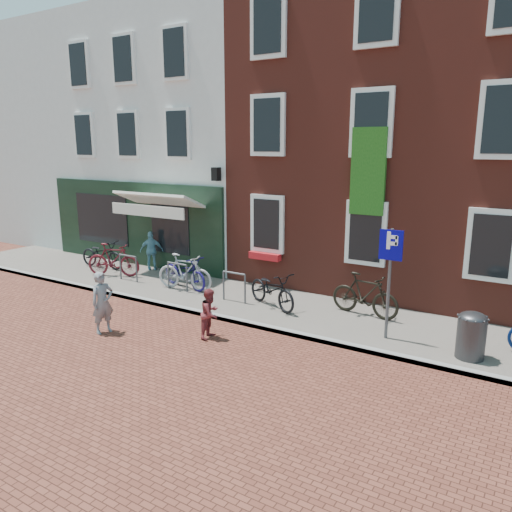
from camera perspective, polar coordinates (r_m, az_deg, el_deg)
The scene contains 16 objects.
ground at distance 12.84m, azimuth -7.42°, elevation -6.73°, with size 80.00×80.00×0.00m, color brown.
sidewalk at distance 13.42m, azimuth -0.03°, elevation -5.51°, with size 24.00×3.00×0.10m, color slate.
building_stucco at distance 20.69m, azimuth -6.34°, elevation 13.40°, with size 8.00×8.00×9.00m, color silver.
building_brick_mid at distance 17.31m, azimuth 12.90°, elevation 14.94°, with size 6.00×8.00×10.00m, color maroon.
filler_left at distance 25.98m, azimuth -19.83°, elevation 12.62°, with size 7.00×8.00×9.00m, color silver.
litter_bin at distance 10.73m, azimuth 23.76°, elevation -8.18°, with size 0.56×0.56×1.02m.
parking_sign at distance 10.85m, azimuth 15.30°, elevation -0.93°, with size 0.50×0.08×2.45m.
woman at distance 11.88m, azimuth -17.40°, elevation -5.17°, with size 0.53×0.35×1.45m, color gray.
boy at distance 11.14m, azimuth -5.33°, elevation -6.64°, with size 0.56×0.43×1.14m, color maroon.
cafe_person at distance 16.96m, azimuth -12.04°, elevation 0.61°, with size 0.78×0.32×1.33m, color #6FABBD.
bicycle_0 at distance 17.70m, azimuth -17.46°, elevation 0.21°, with size 0.64×1.84×0.97m, color black.
bicycle_1 at distance 16.49m, azimuth -16.24°, elevation -0.43°, with size 0.50×1.78×1.07m, color #521219.
bicycle_2 at distance 14.71m, azimuth -8.25°, elevation -1.83°, with size 0.64×1.84×0.97m, color #160E52.
bicycle_3 at distance 14.45m, azimuth -8.29°, elevation -1.88°, with size 0.50×1.78×1.07m, color #A5A5A7.
bicycle_4 at distance 12.84m, azimuth 1.89°, elevation -3.87°, with size 0.64×1.84×0.97m, color black.
bicycle_5 at distance 12.49m, azimuth 12.53°, elevation -4.42°, with size 0.50×1.78×1.07m, color black.
Camera 1 is at (7.70, -9.33, 4.28)m, focal length 34.42 mm.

